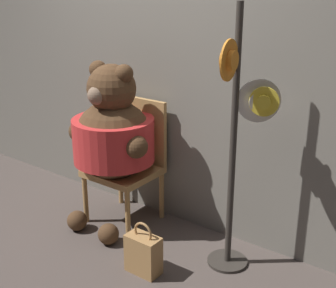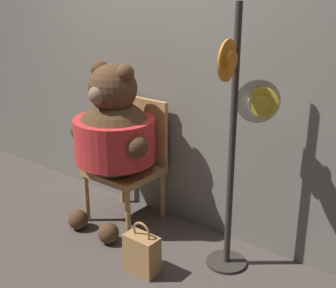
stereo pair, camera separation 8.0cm
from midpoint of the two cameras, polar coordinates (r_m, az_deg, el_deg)
name	(u,v)px [view 2 (the right image)]	position (r m, az deg, el deg)	size (l,w,h in m)	color
ground_plane	(115,233)	(3.73, -5.92, -10.77)	(14.00, 14.00, 0.00)	#4C423D
wall_back	(159,59)	(3.68, -0.49, 10.34)	(8.00, 0.10, 2.57)	slate
chair	(131,157)	(3.76, -3.89, -1.62)	(0.51, 0.48, 0.98)	#B2844C
teddy_bear	(114,134)	(3.58, -5.98, 1.18)	(0.75, 0.67, 1.30)	#4C331E
hat_display_rack	(239,139)	(2.97, 9.39, 0.63)	(0.39, 0.42, 1.76)	#332D28
handbag_on_ground	(142,253)	(3.22, -2.47, -13.16)	(0.24, 0.13, 0.38)	#A87A47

